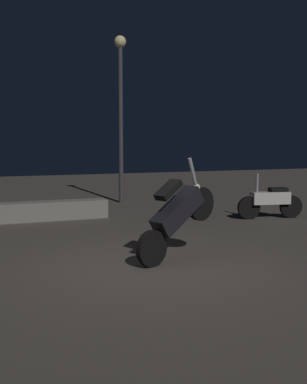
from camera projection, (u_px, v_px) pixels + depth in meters
The scene contains 5 objects.
ground_plane at pixel (154, 268), 7.18m from camera, with size 40.00×40.00×0.00m, color #4C443D.
motorcycle_black_foreground at pixel (177, 214), 7.53m from camera, with size 1.59×0.69×1.63m.
motorcycle_white_parked_right at pixel (270, 201), 11.69m from camera, with size 1.65×0.48×1.11m.
streetlamp_near at pixel (121, 98), 14.41m from camera, with size 0.36×0.36×5.02m.
planter_wall_low at pixel (34, 211), 11.37m from camera, with size 3.53×0.50×0.45m.
Camera 1 is at (-2.64, -6.50, 1.90)m, focal length 44.71 mm.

